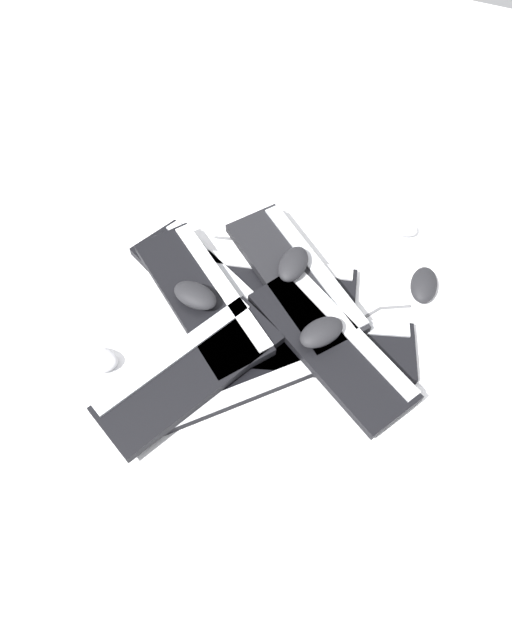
{
  "coord_description": "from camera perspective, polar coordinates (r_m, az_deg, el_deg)",
  "views": [
    {
      "loc": [
        -0.18,
        0.65,
        1.19
      ],
      "look_at": [
        0.08,
        -0.0,
        0.03
      ],
      "focal_mm": 32.0,
      "sensor_mm": 36.0,
      "label": 1
    }
  ],
  "objects": [
    {
      "name": "ground_plane",
      "position": [
        1.37,
        3.03,
        -1.77
      ],
      "size": [
        3.2,
        3.2,
        0.0
      ],
      "primitive_type": "plane",
      "color": "white"
    },
    {
      "name": "keyboard_0",
      "position": [
        1.44,
        -5.01,
        3.34
      ],
      "size": [
        0.46,
        0.33,
        0.03
      ],
      "color": "black",
      "rests_on": "ground"
    },
    {
      "name": "keyboard_1",
      "position": [
        1.31,
        -2.48,
        -5.59
      ],
      "size": [
        0.42,
        0.42,
        0.03
      ],
      "color": "black",
      "rests_on": "ground"
    },
    {
      "name": "keyboard_2",
      "position": [
        1.35,
        6.47,
        -2.67
      ],
      "size": [
        0.46,
        0.27,
        0.03
      ],
      "color": "black",
      "rests_on": "ground"
    },
    {
      "name": "keyboard_3",
      "position": [
        1.44,
        1.18,
        3.57
      ],
      "size": [
        0.46,
        0.25,
        0.03
      ],
      "color": "black",
      "rests_on": "ground"
    },
    {
      "name": "keyboard_4",
      "position": [
        1.32,
        7.6,
        -2.5
      ],
      "size": [
        0.45,
        0.36,
        0.03
      ],
      "color": "black",
      "rests_on": "keyboard_2"
    },
    {
      "name": "keyboard_5",
      "position": [
        1.42,
        3.92,
        4.49
      ],
      "size": [
        0.44,
        0.39,
        0.03
      ],
      "color": "black",
      "rests_on": "keyboard_3"
    },
    {
      "name": "keyboard_6",
      "position": [
        1.29,
        -6.72,
        -5.23
      ],
      "size": [
        0.33,
        0.46,
        0.03
      ],
      "color": "black",
      "rests_on": "keyboard_1"
    },
    {
      "name": "keyboard_7",
      "position": [
        1.39,
        -5.36,
        2.33
      ],
      "size": [
        0.44,
        0.39,
        0.03
      ],
      "color": "black",
      "rests_on": "keyboard_0"
    },
    {
      "name": "mouse_0",
      "position": [
        1.37,
        -15.84,
        -3.9
      ],
      "size": [
        0.12,
        0.09,
        0.04
      ],
      "primitive_type": "ellipsoid",
      "rotation": [
        0.0,
        0.0,
        3.42
      ],
      "color": "#B7B7BC",
      "rests_on": "ground"
    },
    {
      "name": "mouse_1",
      "position": [
        1.35,
        -6.1,
        2.46
      ],
      "size": [
        0.12,
        0.08,
        0.04
      ],
      "primitive_type": "ellipsoid",
      "rotation": [
        0.0,
        0.0,
        3.0
      ],
      "color": "black",
      "rests_on": "keyboard_7"
    },
    {
      "name": "mouse_2",
      "position": [
        1.39,
        3.74,
        5.6
      ],
      "size": [
        0.07,
        0.11,
        0.04
      ],
      "primitive_type": "ellipsoid",
      "rotation": [
        0.0,
        0.0,
        1.54
      ],
      "color": "black",
      "rests_on": "keyboard_5"
    },
    {
      "name": "mouse_3",
      "position": [
        1.6,
        14.05,
        9.36
      ],
      "size": [
        0.12,
        0.09,
        0.04
      ],
      "primitive_type": "ellipsoid",
      "rotation": [
        0.0,
        0.0,
        6.0
      ],
      "color": "silver",
      "rests_on": "ground"
    },
    {
      "name": "mouse_4",
      "position": [
        1.49,
        16.44,
        3.39
      ],
      "size": [
        0.08,
        0.12,
        0.04
      ],
      "primitive_type": "ellipsoid",
      "rotation": [
        0.0,
        0.0,
        1.69
      ],
      "color": "black",
      "rests_on": "ground"
    },
    {
      "name": "mouse_5",
      "position": [
        1.52,
        -9.68,
        7.28
      ],
      "size": [
        0.1,
        0.12,
        0.04
      ],
      "primitive_type": "ellipsoid",
      "rotation": [
        0.0,
        0.0,
        4.41
      ],
      "color": "black",
      "rests_on": "ground"
    },
    {
      "name": "mouse_6",
      "position": [
        1.29,
        6.5,
        -1.38
      ],
      "size": [
        0.12,
        0.13,
        0.04
      ],
      "primitive_type": "ellipsoid",
      "rotation": [
        0.0,
        0.0,
        4.08
      ],
      "color": "black",
      "rests_on": "keyboard_4"
    },
    {
      "name": "cable_0",
      "position": [
        1.44,
        4.48,
        3.01
      ],
      "size": [
        0.55,
        0.2,
        0.01
      ],
      "color": "#59595B",
      "rests_on": "ground"
    }
  ]
}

